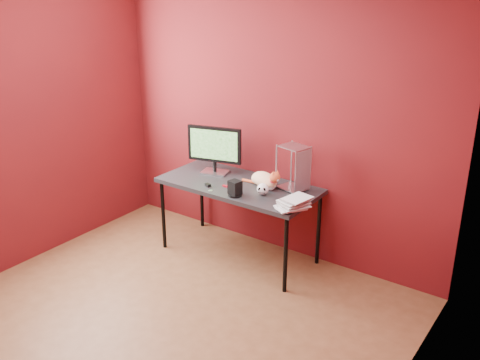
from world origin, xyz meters
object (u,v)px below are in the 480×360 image
Objects in this scene: desk at (239,189)px; cat at (265,180)px; skull_mug at (263,189)px; book_stack at (290,137)px; monitor at (214,148)px; speaker at (235,189)px.

desk is 0.28m from cat.
skull_mug is 0.10× the size of book_stack.
monitor is at bearing 165.17° from book_stack.
speaker is at bearing -50.60° from monitor.
cat is 0.37× the size of book_stack.
cat is 0.69m from book_stack.
book_stack reaches higher than skull_mug.
desk is at bearing 142.29° from skull_mug.
cat is (0.25, 0.06, 0.12)m from desk.
book_stack is at bearing -30.05° from monitor.
monitor is 0.63m from cat.
cat is at bearing 96.00° from skull_mug.
speaker reaches higher than desk.
monitor is 0.45× the size of book_stack.
monitor is at bearing 142.91° from skull_mug.
monitor reaches higher than desk.
monitor is at bearing -162.91° from cat.
book_stack is (0.63, -0.17, 0.65)m from desk.
cat is at bearing 14.43° from desk.
cat is at bearing 149.09° from book_stack.
monitor is 1.07m from book_stack.
desk is 1.26× the size of book_stack.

